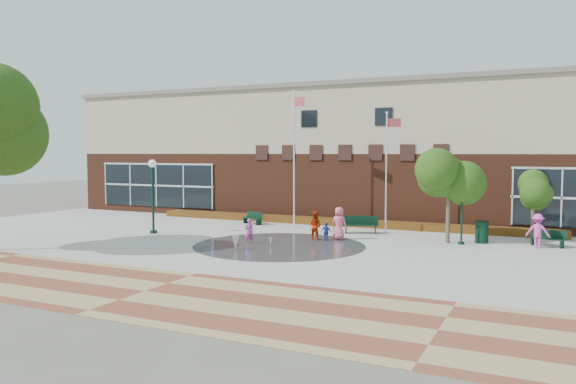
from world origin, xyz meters
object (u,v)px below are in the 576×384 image
at_px(flagpole_left, 295,152).
at_px(bench_left, 252,220).
at_px(child_splash, 249,231).
at_px(trash_can, 482,232).
at_px(flagpole_right, 387,166).

height_order(flagpole_left, bench_left, flagpole_left).
distance_m(bench_left, child_splash, 7.78).
bearing_deg(trash_can, child_splash, -153.34).
xyz_separation_m(flagpole_left, flagpole_right, (5.61, 0.30, -0.78)).
bearing_deg(flagpole_right, flagpole_left, 162.04).
distance_m(flagpole_left, flagpole_right, 5.68).
xyz_separation_m(trash_can, child_splash, (-10.51, -5.28, 0.06)).
xyz_separation_m(flagpole_left, child_splash, (0.43, -6.39, -3.99)).
height_order(flagpole_left, flagpole_right, flagpole_left).
bearing_deg(trash_can, flagpole_right, 165.15).
relative_size(flagpole_right, bench_left, 4.19).
height_order(flagpole_right, child_splash, flagpole_right).
height_order(flagpole_right, bench_left, flagpole_right).
bearing_deg(flagpole_right, bench_left, 157.74).
height_order(bench_left, trash_can, trash_can).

